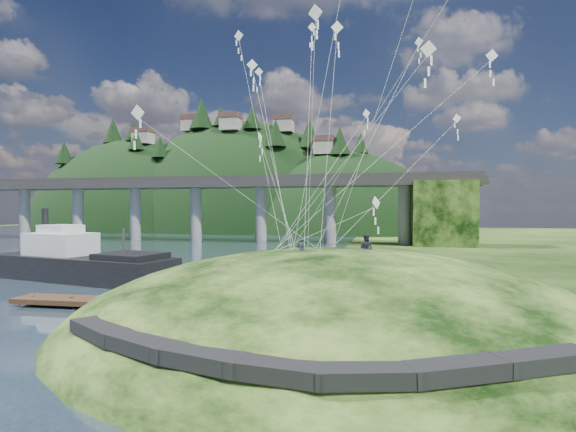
# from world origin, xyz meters

# --- Properties ---
(ground) EXTENTS (320.00, 320.00, 0.00)m
(ground) POSITION_xyz_m (0.00, 0.00, 0.00)
(ground) COLOR black
(ground) RESTS_ON ground
(grass_hill) EXTENTS (36.00, 32.00, 13.00)m
(grass_hill) POSITION_xyz_m (8.00, 2.00, -1.50)
(grass_hill) COLOR black
(grass_hill) RESTS_ON ground
(footpath) EXTENTS (22.29, 5.84, 0.83)m
(footpath) POSITION_xyz_m (7.46, -9.74, 2.08)
(footpath) COLOR black
(footpath) RESTS_ON ground
(bridge) EXTENTS (160.00, 11.00, 15.00)m
(bridge) POSITION_xyz_m (-26.46, 70.07, 9.70)
(bridge) COLOR #2D2B2B
(bridge) RESTS_ON ground
(far_ridge) EXTENTS (153.00, 70.00, 94.50)m
(far_ridge) POSITION_xyz_m (-43.58, 122.17, -7.44)
(far_ridge) COLOR black
(far_ridge) RESTS_ON ground
(work_barge) EXTENTS (22.32, 10.07, 7.55)m
(work_barge) POSITION_xyz_m (-20.74, 15.22, 1.89)
(work_barge) COLOR black
(work_barge) RESTS_ON ground
(wooden_dock) EXTENTS (15.51, 3.17, 1.10)m
(wooden_dock) POSITION_xyz_m (-9.31, 4.03, 0.48)
(wooden_dock) COLOR #372316
(wooden_dock) RESTS_ON ground
(kite_flyers) EXTENTS (4.85, 2.79, 1.93)m
(kite_flyers) POSITION_xyz_m (8.79, 2.70, 5.89)
(kite_flyers) COLOR #282836
(kite_flyers) RESTS_ON ground
(kite_swarm) EXTENTS (20.27, 16.58, 18.80)m
(kite_swarm) POSITION_xyz_m (8.20, 3.50, 17.52)
(kite_swarm) COLOR white
(kite_swarm) RESTS_ON ground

